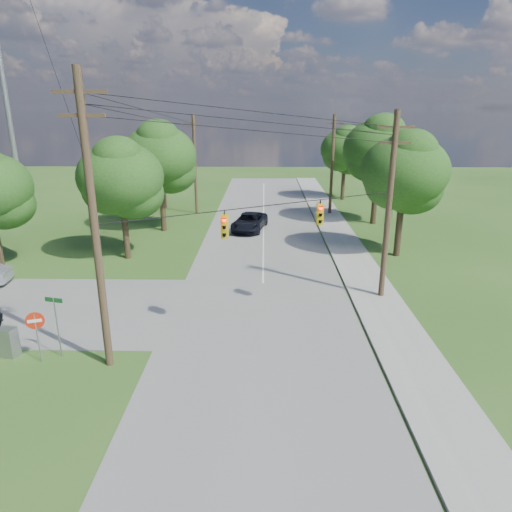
{
  "coord_description": "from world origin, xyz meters",
  "views": [
    {
      "loc": [
        2.03,
        -16.79,
        10.55
      ],
      "look_at": [
        1.64,
        5.0,
        3.46
      ],
      "focal_mm": 32.0,
      "sensor_mm": 36.0,
      "label": 1
    }
  ],
  "objects_px": {
    "pole_sw": "(94,224)",
    "do_not_enter_sign": "(36,326)",
    "car_main_north": "(249,222)",
    "pole_ne": "(389,205)",
    "pole_north_e": "(332,164)",
    "pole_north_w": "(195,164)",
    "control_cabinet": "(8,342)"
  },
  "relations": [
    {
      "from": "pole_north_e",
      "to": "pole_north_w",
      "type": "distance_m",
      "value": 13.9
    },
    {
      "from": "pole_north_e",
      "to": "control_cabinet",
      "type": "xyz_separation_m",
      "value": [
        -18.16,
        -29.0,
        -4.45
      ]
    },
    {
      "from": "pole_ne",
      "to": "control_cabinet",
      "type": "xyz_separation_m",
      "value": [
        -18.16,
        -7.0,
        -4.79
      ]
    },
    {
      "from": "pole_ne",
      "to": "do_not_enter_sign",
      "type": "distance_m",
      "value": 18.54
    },
    {
      "from": "pole_north_e",
      "to": "do_not_enter_sign",
      "type": "relative_size",
      "value": 4.25
    },
    {
      "from": "pole_sw",
      "to": "car_main_north",
      "type": "bearing_deg",
      "value": 76.83
    },
    {
      "from": "pole_north_e",
      "to": "car_main_north",
      "type": "distance_m",
      "value": 11.48
    },
    {
      "from": "car_main_north",
      "to": "do_not_enter_sign",
      "type": "xyz_separation_m",
      "value": [
        -8.4,
        -22.63,
        0.93
      ]
    },
    {
      "from": "pole_north_e",
      "to": "car_main_north",
      "type": "height_order",
      "value": "pole_north_e"
    },
    {
      "from": "do_not_enter_sign",
      "to": "pole_north_w",
      "type": "bearing_deg",
      "value": 66.09
    },
    {
      "from": "pole_ne",
      "to": "control_cabinet",
      "type": "bearing_deg",
      "value": -158.92
    },
    {
      "from": "pole_north_w",
      "to": "control_cabinet",
      "type": "relative_size",
      "value": 7.37
    },
    {
      "from": "pole_sw",
      "to": "pole_north_w",
      "type": "distance_m",
      "value": 29.62
    },
    {
      "from": "pole_north_e",
      "to": "pole_north_w",
      "type": "height_order",
      "value": "same"
    },
    {
      "from": "pole_sw",
      "to": "car_main_north",
      "type": "distance_m",
      "value": 24.03
    },
    {
      "from": "control_cabinet",
      "to": "do_not_enter_sign",
      "type": "bearing_deg",
      "value": -2.56
    },
    {
      "from": "pole_ne",
      "to": "car_main_north",
      "type": "distance_m",
      "value": 17.87
    },
    {
      "from": "pole_ne",
      "to": "pole_sw",
      "type": "bearing_deg",
      "value": -150.62
    },
    {
      "from": "pole_north_w",
      "to": "do_not_enter_sign",
      "type": "height_order",
      "value": "pole_north_w"
    },
    {
      "from": "pole_sw",
      "to": "car_main_north",
      "type": "xyz_separation_m",
      "value": [
        5.33,
        22.8,
        -5.44
      ]
    },
    {
      "from": "car_main_north",
      "to": "do_not_enter_sign",
      "type": "height_order",
      "value": "do_not_enter_sign"
    },
    {
      "from": "car_main_north",
      "to": "pole_north_e",
      "type": "bearing_deg",
      "value": 50.89
    },
    {
      "from": "pole_sw",
      "to": "do_not_enter_sign",
      "type": "xyz_separation_m",
      "value": [
        -3.07,
        0.17,
        -4.51
      ]
    },
    {
      "from": "pole_ne",
      "to": "pole_north_e",
      "type": "relative_size",
      "value": 1.05
    },
    {
      "from": "pole_north_e",
      "to": "do_not_enter_sign",
      "type": "height_order",
      "value": "pole_north_e"
    },
    {
      "from": "pole_ne",
      "to": "pole_north_e",
      "type": "xyz_separation_m",
      "value": [
        -0.0,
        22.0,
        -0.34
      ]
    },
    {
      "from": "pole_north_e",
      "to": "pole_north_w",
      "type": "xyz_separation_m",
      "value": [
        -13.9,
        0.0,
        0.0
      ]
    },
    {
      "from": "do_not_enter_sign",
      "to": "pole_ne",
      "type": "bearing_deg",
      "value": 5.44
    },
    {
      "from": "car_main_north",
      "to": "control_cabinet",
      "type": "bearing_deg",
      "value": -103.14
    },
    {
      "from": "pole_ne",
      "to": "do_not_enter_sign",
      "type": "height_order",
      "value": "pole_ne"
    },
    {
      "from": "pole_ne",
      "to": "do_not_enter_sign",
      "type": "relative_size",
      "value": 4.47
    },
    {
      "from": "car_main_north",
      "to": "control_cabinet",
      "type": "xyz_separation_m",
      "value": [
        -9.99,
        -22.2,
        -0.11
      ]
    }
  ]
}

